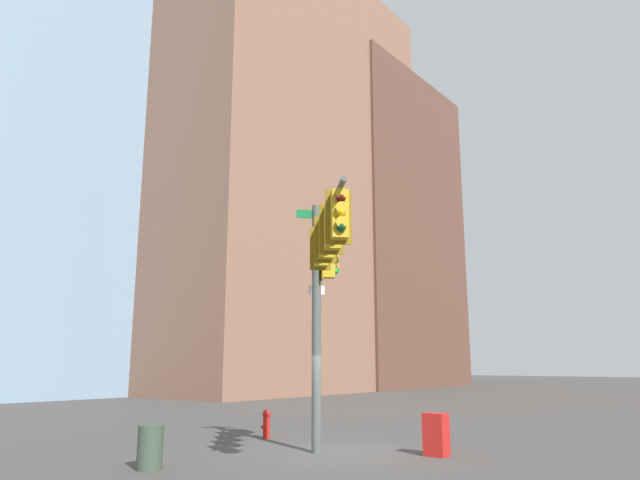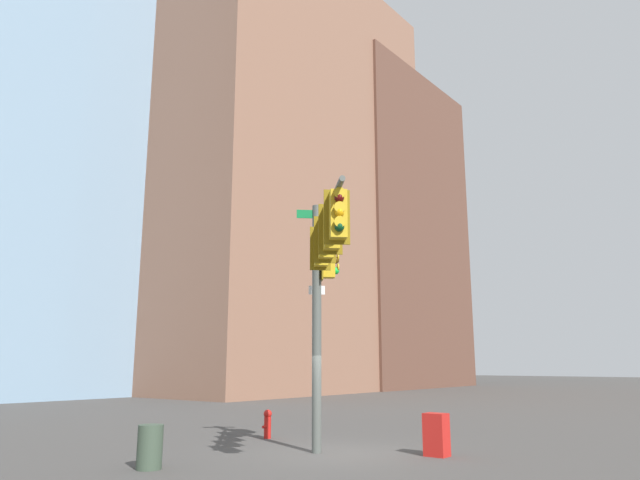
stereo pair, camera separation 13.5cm
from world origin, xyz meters
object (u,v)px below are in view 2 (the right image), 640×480
(fire_hydrant, at_px, (268,423))
(newspaper_box, at_px, (436,435))
(signal_pole_assembly, at_px, (324,266))
(litter_bin, at_px, (150,447))

(fire_hydrant, bearing_deg, newspaper_box, 89.69)
(signal_pole_assembly, height_order, litter_bin, signal_pole_assembly)
(litter_bin, distance_m, newspaper_box, 6.99)
(signal_pole_assembly, distance_m, fire_hydrant, 6.49)
(newspaper_box, bearing_deg, litter_bin, -36.27)
(fire_hydrant, height_order, newspaper_box, newspaper_box)
(litter_bin, xyz_separation_m, newspaper_box, (-5.63, 4.15, 0.05))
(signal_pole_assembly, xyz_separation_m, newspaper_box, (-2.52, 1.64, -4.17))
(litter_bin, bearing_deg, signal_pole_assembly, 141.10)
(signal_pole_assembly, xyz_separation_m, fire_hydrant, (-2.55, -4.22, -4.22))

